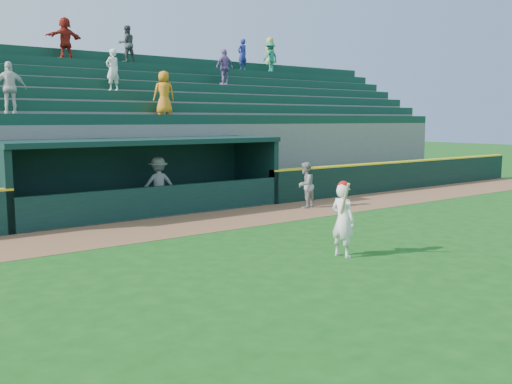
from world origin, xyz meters
The scene contains 9 objects.
ground centered at (0.00, 0.00, 0.00)m, with size 120.00×120.00×0.00m, color #154C13.
warning_track centered at (0.00, 4.90, 0.01)m, with size 40.00×3.00×0.01m, color brown.
field_wall_right centered at (12.25, 6.55, 0.60)m, with size 15.50×0.30×1.20m, color black.
wall_stripe_right centered at (12.25, 6.55, 1.23)m, with size 15.50×0.32×0.06m, color yellow.
dugout_player_front centered at (4.88, 5.15, 0.81)m, with size 0.78×0.61×1.62m, color gray.
dugout_player_inside centered at (0.54, 7.79, 0.91)m, with size 1.18×0.68×1.82m, color #ACACA7.
dugout centered at (0.00, 8.00, 1.36)m, with size 9.40×2.80×2.46m.
stands centered at (0.01, 12.57, 2.40)m, with size 34.50×6.26×7.42m.
batter_at_plate centered at (0.72, -0.69, 0.87)m, with size 0.56×0.78×1.74m.
Camera 1 is at (-8.52, -9.56, 3.09)m, focal length 40.00 mm.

